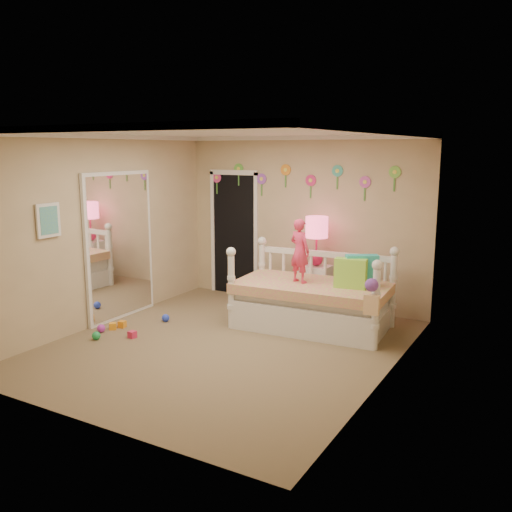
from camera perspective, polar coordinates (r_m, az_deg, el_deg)
The scene contains 18 objects.
floor at distance 6.94m, azimuth -3.20°, elevation -9.29°, with size 4.00×4.50×0.01m, color #7F684C.
ceiling at distance 6.51m, azimuth -3.45°, elevation 12.69°, with size 4.00×4.50×0.01m, color white.
back_wall at distance 8.56m, azimuth 4.88°, elevation 3.54°, with size 4.00×0.01×2.60m, color tan.
left_wall at distance 7.86m, azimuth -15.68°, elevation 2.51°, with size 0.01×4.50×2.60m, color tan.
right_wall at distance 5.79m, azimuth 13.56°, elevation -0.33°, with size 0.01×4.50×2.60m, color tan.
crown_molding at distance 6.51m, azimuth -3.45°, elevation 12.43°, with size 4.00×4.50×0.06m, color white, non-canonical shape.
daybed at distance 7.51m, azimuth 5.84°, elevation -3.24°, with size 2.08×1.12×1.13m, color white, non-canonical shape.
pillow_turquoise at distance 7.35m, azimuth 10.87°, elevation -1.51°, with size 0.42×0.15×0.42m, color teal.
pillow_lime at distance 7.24m, azimuth 9.75°, elevation -1.79°, with size 0.41×0.15×0.39m, color #9CE947.
child at distance 7.42m, azimuth 4.54°, elevation 0.54°, with size 0.32×0.21×0.87m, color #F43762.
nightstand at distance 8.31m, azimuth 6.16°, elevation -3.37°, with size 0.42×0.32×0.71m, color white.
table_lamp at distance 8.14m, azimuth 6.28°, elevation 2.35°, with size 0.33×0.33×0.73m.
closet_doorway at distance 9.17m, azimuth -2.30°, elevation 2.40°, with size 0.90×0.04×2.07m, color black.
flower_decals at distance 8.53m, azimuth 4.36°, elevation 7.84°, with size 3.40×0.02×0.50m, color #B2668C, non-canonical shape.
mirror_closet at distance 8.08m, azimuth -13.89°, elevation 1.02°, with size 0.07×1.30×2.10m, color white.
wall_picture at distance 7.21m, azimuth -20.68°, elevation 3.47°, with size 0.05×0.34×0.42m, color white.
hanging_bag at distance 6.63m, azimuth 11.76°, elevation -4.25°, with size 0.20×0.16×0.36m, color beige, non-canonical shape.
toy_scatter at distance 7.74m, azimuth -13.56°, elevation -7.00°, with size 0.80×1.30×0.11m, color #996666, non-canonical shape.
Camera 1 is at (3.54, -5.47, 2.41)m, focal length 38.70 mm.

